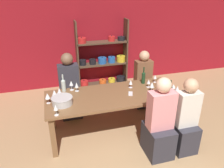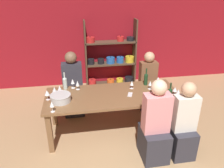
% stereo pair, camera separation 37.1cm
% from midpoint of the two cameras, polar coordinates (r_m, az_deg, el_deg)
% --- Properties ---
extents(wall_back_red, '(8.80, 0.06, 2.70)m').
position_cam_midpoint_polar(wall_back_red, '(5.55, -1.91, 13.39)').
color(wall_back_red, maroon).
rests_on(wall_back_red, ground_plane).
extents(shelf_unit, '(1.28, 0.30, 1.67)m').
position_cam_midpoint_polar(shelf_unit, '(5.59, 1.73, 6.09)').
color(shelf_unit, '#4C3828').
rests_on(shelf_unit, ground_plane).
extents(dining_table, '(2.27, 0.92, 0.74)m').
position_cam_midpoint_polar(dining_table, '(3.73, 3.11, -3.98)').
color(dining_table, brown).
rests_on(dining_table, ground_plane).
extents(mixing_bowl, '(0.33, 0.33, 0.12)m').
position_cam_midpoint_polar(mixing_bowl, '(3.51, -10.35, -3.62)').
color(mixing_bowl, '#B7BABC').
rests_on(mixing_bowl, dining_table).
extents(wine_bottle_green, '(0.07, 0.07, 0.32)m').
position_cam_midpoint_polar(wine_bottle_green, '(4.07, 11.44, 1.36)').
color(wine_bottle_green, '#19381E').
rests_on(wine_bottle_green, dining_table).
extents(wine_bottle_dark, '(0.07, 0.07, 0.31)m').
position_cam_midpoint_polar(wine_bottle_dark, '(3.89, -9.55, 0.31)').
color(wine_bottle_dark, '#B2C6C1').
rests_on(wine_bottle_dark, dining_table).
extents(wine_bottle_amber, '(0.07, 0.07, 0.30)m').
position_cam_midpoint_polar(wine_bottle_amber, '(3.64, 17.73, -2.46)').
color(wine_bottle_amber, '#19381E').
rests_on(wine_bottle_amber, dining_table).
extents(wine_glass_white_a, '(0.08, 0.08, 0.14)m').
position_cam_midpoint_polar(wine_glass_white_a, '(3.85, 18.81, -1.43)').
color(wine_glass_white_a, white).
rests_on(wine_glass_white_a, dining_table).
extents(wine_glass_white_b, '(0.08, 0.08, 0.17)m').
position_cam_midpoint_polar(wine_glass_white_b, '(3.66, -12.03, -1.63)').
color(wine_glass_white_b, white).
rests_on(wine_glass_white_b, dining_table).
extents(wine_glass_empty_a, '(0.07, 0.07, 0.18)m').
position_cam_midpoint_polar(wine_glass_empty_a, '(3.89, -7.58, 0.57)').
color(wine_glass_empty_a, white).
rests_on(wine_glass_empty_a, dining_table).
extents(wine_glass_empty_b, '(0.06, 0.06, 0.15)m').
position_cam_midpoint_polar(wine_glass_empty_b, '(4.14, 14.50, 1.23)').
color(wine_glass_empty_b, white).
rests_on(wine_glass_empty_b, dining_table).
extents(wine_glass_white_c, '(0.07, 0.07, 0.17)m').
position_cam_midpoint_polar(wine_glass_white_c, '(3.22, -12.30, -5.36)').
color(wine_glass_white_c, white).
rests_on(wine_glass_white_c, dining_table).
extents(wine_glass_red_a, '(0.08, 0.08, 0.17)m').
position_cam_midpoint_polar(wine_glass_red_a, '(3.57, -13.80, -2.36)').
color(wine_glass_red_a, white).
rests_on(wine_glass_red_a, dining_table).
extents(wine_glass_red_b, '(0.07, 0.07, 0.15)m').
position_cam_midpoint_polar(wine_glass_red_b, '(3.89, 7.94, 0.11)').
color(wine_glass_red_b, white).
rests_on(wine_glass_red_b, dining_table).
extents(wine_glass_white_d, '(0.08, 0.08, 0.16)m').
position_cam_midpoint_polar(wine_glass_white_d, '(3.73, 19.67, -2.09)').
color(wine_glass_white_d, white).
rests_on(wine_glass_white_d, dining_table).
extents(wine_glass_empty_c, '(0.08, 0.08, 0.17)m').
position_cam_midpoint_polar(wine_glass_empty_c, '(3.79, 13.36, -0.78)').
color(wine_glass_empty_c, white).
rests_on(wine_glass_empty_c, dining_table).
extents(wine_glass_white_e, '(0.07, 0.07, 0.17)m').
position_cam_midpoint_polar(wine_glass_white_e, '(3.84, -6.28, 0.03)').
color(wine_glass_white_e, white).
rests_on(wine_glass_white_e, dining_table).
extents(wine_glass_empty_d, '(0.07, 0.07, 0.15)m').
position_cam_midpoint_polar(wine_glass_empty_d, '(3.93, 12.65, 0.05)').
color(wine_glass_empty_d, white).
rests_on(wine_glass_empty_d, dining_table).
extents(wine_glass_white_f, '(0.07, 0.07, 0.17)m').
position_cam_midpoint_polar(wine_glass_white_f, '(3.71, -10.77, -1.19)').
color(wine_glass_white_f, white).
rests_on(wine_glass_white_f, dining_table).
extents(cell_phone, '(0.12, 0.17, 0.01)m').
position_cam_midpoint_polar(cell_phone, '(3.71, 7.61, -2.82)').
color(cell_phone, silver).
rests_on(cell_phone, dining_table).
extents(person_near_a, '(0.38, 0.47, 1.29)m').
position_cam_midpoint_polar(person_near_a, '(3.37, 14.31, -11.71)').
color(person_near_a, '#2D2D38').
rests_on(person_near_a, ground_plane).
extents(person_far_a, '(0.38, 0.48, 1.30)m').
position_cam_midpoint_polar(person_far_a, '(4.41, -7.68, -1.83)').
color(person_far_a, '#2D2D38').
rests_on(person_far_a, ground_plane).
extents(person_near_b, '(0.34, 0.43, 1.23)m').
position_cam_midpoint_polar(person_near_b, '(3.56, 20.88, -10.93)').
color(person_near_b, '#2D2D38').
rests_on(person_near_b, ground_plane).
extents(person_far_b, '(0.35, 0.44, 1.22)m').
position_cam_midpoint_polar(person_far_b, '(4.69, 11.42, -0.78)').
color(person_far_b, '#2D2D38').
rests_on(person_far_b, ground_plane).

